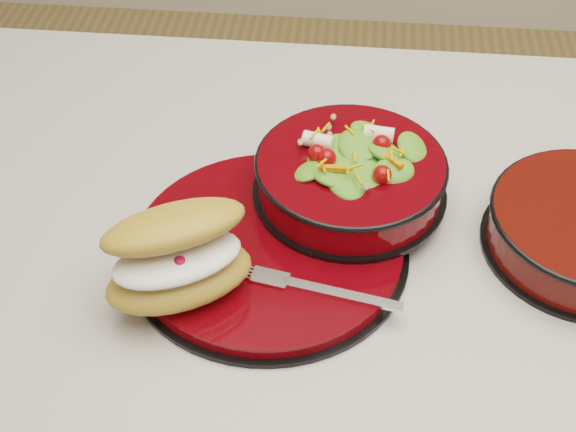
# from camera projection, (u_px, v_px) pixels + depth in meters

# --- Properties ---
(island_counter) EXTENTS (1.24, 0.74, 0.90)m
(island_counter) POSITION_uv_depth(u_px,v_px,m) (215.00, 415.00, 1.25)
(island_counter) COLOR white
(island_counter) RESTS_ON ground
(dinner_plate) EXTENTS (0.31, 0.31, 0.02)m
(dinner_plate) POSITION_uv_depth(u_px,v_px,m) (269.00, 247.00, 0.88)
(dinner_plate) COLOR black
(dinner_plate) RESTS_ON island_counter
(salad_bowl) EXTENTS (0.23, 0.23, 0.09)m
(salad_bowl) POSITION_uv_depth(u_px,v_px,m) (351.00, 171.00, 0.91)
(salad_bowl) COLOR black
(salad_bowl) RESTS_ON dinner_plate
(croissant) EXTENTS (0.17, 0.16, 0.09)m
(croissant) POSITION_uv_depth(u_px,v_px,m) (179.00, 256.00, 0.80)
(croissant) COLOR gold
(croissant) RESTS_ON dinner_plate
(fork) EXTENTS (0.16, 0.05, 0.00)m
(fork) POSITION_uv_depth(u_px,v_px,m) (321.00, 289.00, 0.82)
(fork) COLOR silver
(fork) RESTS_ON dinner_plate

